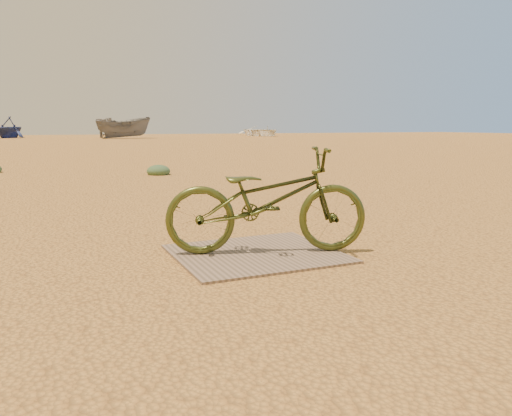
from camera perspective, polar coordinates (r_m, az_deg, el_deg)
name	(u,v)px	position (r m, az deg, el deg)	size (l,w,h in m)	color
ground	(289,243)	(4.93, 3.78, -4.07)	(120.00, 120.00, 0.00)	#C58E43
plywood_board	(256,254)	(4.49, 0.00, -5.24)	(1.42, 1.26, 0.02)	#876E59
bicycle	(267,200)	(4.41, 1.26, 0.88)	(0.62, 1.79, 0.94)	#3D471B
boat_far_left	(8,127)	(50.33, -26.45, 8.27)	(3.14, 3.64, 1.92)	navy
boat_mid_right	(124,128)	(45.09, -14.87, 8.88)	(1.81, 4.81, 1.86)	slate
boat_far_right	(262,131)	(52.91, 0.67, 8.82)	(3.79, 5.31, 1.10)	white
kale_b	(159,175)	(11.94, -11.07, 3.76)	(0.55, 0.55, 0.30)	#4D6C47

